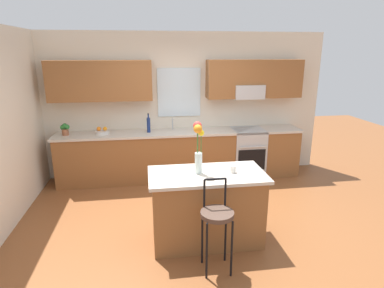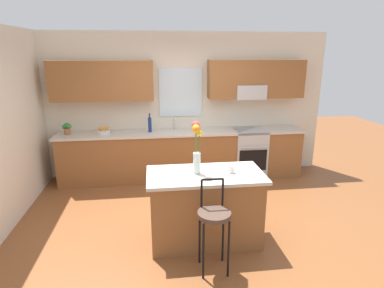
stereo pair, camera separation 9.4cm
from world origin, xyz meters
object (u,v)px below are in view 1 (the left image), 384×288
kitchen_island (207,207)px  flower_vase (198,145)px  oven_range (247,152)px  fruit_bowl_oranges (102,132)px  mug_ceramic (233,169)px  bottle_olive_oil (149,125)px  bar_stool_near (217,218)px  potted_plant_small (65,129)px

kitchen_island → flower_vase: bearing=171.0°
oven_range → fruit_bowl_oranges: bearing=179.5°
mug_ceramic → fruit_bowl_oranges: size_ratio=0.38×
oven_range → bottle_olive_oil: bearing=179.2°
bar_stool_near → mug_ceramic: 0.73m
oven_range → flower_vase: bearing=-121.7°
flower_vase → mug_ceramic: flower_vase is taller
kitchen_island → flower_vase: 0.83m
bar_stool_near → flower_vase: flower_vase is taller
bar_stool_near → mug_ceramic: bar_stool_near is taller
oven_range → potted_plant_small: size_ratio=4.28×
kitchen_island → mug_ceramic: bearing=-3.3°
fruit_bowl_oranges → kitchen_island: bearing=-55.3°
flower_vase → fruit_bowl_oranges: size_ratio=2.66×
kitchen_island → fruit_bowl_oranges: fruit_bowl_oranges is taller
potted_plant_small → mug_ceramic: bearing=-41.8°
oven_range → kitchen_island: 2.46m
kitchen_island → fruit_bowl_oranges: size_ratio=5.94×
kitchen_island → bar_stool_near: bearing=-90.0°
oven_range → fruit_bowl_oranges: (-2.71, 0.02, 0.50)m
bar_stool_near → kitchen_island: bearing=90.0°
flower_vase → mug_ceramic: 0.53m
mug_ceramic → oven_range: bearing=67.6°
oven_range → flower_vase: size_ratio=1.44×
bottle_olive_oil → potted_plant_small: bottle_olive_oil is taller
flower_vase → kitchen_island: bearing=-9.0°
bottle_olive_oil → fruit_bowl_oranges: bearing=180.0°
oven_range → kitchen_island: size_ratio=0.65×
flower_vase → potted_plant_small: bearing=133.2°
kitchen_island → potted_plant_small: (-2.13, 2.17, 0.57)m
bar_stool_near → mug_ceramic: size_ratio=11.58×
bar_stool_near → fruit_bowl_oranges: (-1.50, 2.75, 0.33)m
fruit_bowl_oranges → mug_ceramic: bearing=-50.3°
potted_plant_small → fruit_bowl_oranges: bearing=0.0°
kitchen_island → bottle_olive_oil: (-0.67, 2.17, 0.60)m
mug_ceramic → potted_plant_small: potted_plant_small is taller
flower_vase → potted_plant_small: (-2.02, 2.15, -0.25)m
fruit_bowl_oranges → bar_stool_near: bearing=-61.4°
kitchen_island → bar_stool_near: (-0.00, -0.58, 0.17)m
oven_range → flower_vase: (-1.31, -2.13, 0.83)m
kitchen_island → mug_ceramic: 0.59m
flower_vase → fruit_bowl_oranges: 2.59m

